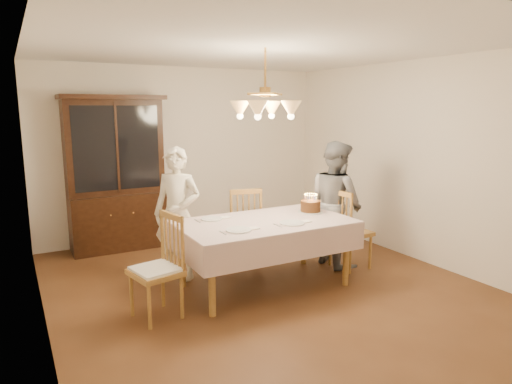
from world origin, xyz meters
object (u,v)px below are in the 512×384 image
china_hutch (116,176)px  chair_far_side (243,229)px  elderly_woman (177,214)px  birthday_cake (311,207)px  dining_table (265,227)px

china_hutch → chair_far_side: 2.00m
chair_far_side → elderly_woman: size_ratio=0.64×
china_hutch → birthday_cake: bearing=-50.1°
chair_far_side → china_hutch: bearing=132.0°
chair_far_side → birthday_cake: (0.53, -0.74, 0.38)m
birthday_cake → dining_table: bearing=-172.1°
dining_table → birthday_cake: bearing=7.9°
dining_table → elderly_woman: 1.04m
elderly_woman → birthday_cake: (1.45, -0.61, 0.05)m
china_hutch → birthday_cake: 2.82m
elderly_woman → birthday_cake: bearing=20.5°
elderly_woman → birthday_cake: elderly_woman is taller
dining_table → china_hutch: size_ratio=0.88×
dining_table → birthday_cake: 0.70m
elderly_woman → dining_table: bearing=0.7°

